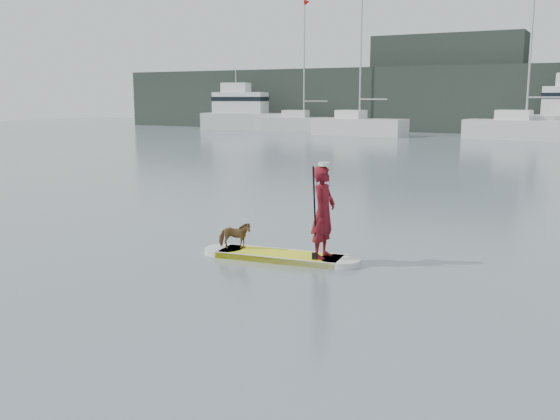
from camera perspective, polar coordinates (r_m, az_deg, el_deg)
The scene contains 12 objects.
ground at distance 8.73m, azimuth -3.61°, elevation -11.28°, with size 140.00×140.00×0.00m, color slate.
paddleboard at distance 12.55m, azimuth -0.00°, elevation -4.23°, with size 3.28×1.10×0.12m.
paddler at distance 12.06m, azimuth 3.99°, elevation -0.20°, with size 0.65×0.43×1.79m, color maroon.
white_cap at distance 11.92m, azimuth 4.05°, elevation 4.20°, with size 0.22×0.22×0.07m, color silver.
dog at distance 12.85m, azimuth -4.17°, elevation -2.34°, with size 0.30×0.67×0.56m, color brown.
paddle at distance 11.91m, azimuth 3.19°, elevation -1.40°, with size 0.10×0.30×2.00m.
sailboat_b at distance 59.81m, azimuth 2.13°, elevation 8.01°, with size 8.41×3.73×12.06m.
sailboat_c at distance 53.53m, azimuth 7.19°, elevation 7.67°, with size 8.05×3.16×11.33m.
sailboat_d at distance 51.21m, azimuth 21.44°, elevation 7.05°, with size 9.08×3.24×13.18m.
motor_yacht_b at distance 62.43m, azimuth -3.19°, elevation 8.89°, with size 9.60×4.69×6.07m.
shore_mass at distance 60.06m, azimuth 24.12°, elevation 9.21°, with size 90.00×6.00×6.00m, color black.
shore_building_west at distance 62.57m, azimuth 14.96°, elevation 11.13°, with size 14.00×4.00×9.00m, color black.
Camera 1 is at (4.26, -6.91, 3.20)m, focal length 40.00 mm.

